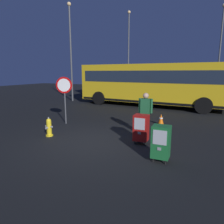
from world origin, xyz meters
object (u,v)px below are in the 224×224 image
(newspaper_box_secondary, at_px, (161,142))
(street_light_far_right, at_px, (129,49))
(traffic_cone, at_px, (161,120))
(bus_near, at_px, (151,83))
(fire_hydrant, at_px, (49,127))
(stop_sign, at_px, (64,90))
(pedestrian, at_px, (145,112))
(street_light_far_left, at_px, (220,47))
(bus_far, at_px, (135,80))
(street_light_near_right, at_px, (71,46))
(newspaper_box_primary, at_px, (141,128))

(newspaper_box_secondary, distance_m, street_light_far_right, 17.42)
(traffic_cone, relative_size, bus_near, 0.05)
(fire_hydrant, xyz_separation_m, newspaper_box_secondary, (4.38, -0.51, 0.22))
(stop_sign, xyz_separation_m, pedestrian, (3.95, -0.19, -0.65))
(newspaper_box_secondary, distance_m, street_light_far_left, 15.86)
(fire_hydrant, height_order, bus_near, bus_near)
(fire_hydrant, relative_size, street_light_far_left, 0.09)
(newspaper_box_secondary, distance_m, stop_sign, 5.61)
(street_light_far_left, bearing_deg, bus_far, -170.68)
(stop_sign, bearing_deg, newspaper_box_secondary, -25.18)
(bus_near, bearing_deg, bus_far, 124.30)
(stop_sign, relative_size, street_light_far_right, 0.26)
(fire_hydrant, xyz_separation_m, bus_near, (1.84, 8.67, 1.36))
(street_light_near_right, bearing_deg, newspaper_box_secondary, -44.15)
(newspaper_box_primary, height_order, bus_near, bus_near)
(fire_hydrant, xyz_separation_m, traffic_cone, (3.62, 3.48, -0.09))
(stop_sign, distance_m, street_light_near_right, 8.54)
(street_light_near_right, bearing_deg, street_light_far_left, 28.45)
(fire_hydrant, xyz_separation_m, bus_far, (-0.92, 13.50, 1.36))
(traffic_cone, relative_size, street_light_far_left, 0.07)
(stop_sign, distance_m, street_light_far_left, 14.92)
(pedestrian, bearing_deg, traffic_cone, 81.66)
(newspaper_box_secondary, distance_m, bus_far, 15.02)
(newspaper_box_secondary, relative_size, street_light_far_left, 0.13)
(street_light_far_right, bearing_deg, newspaper_box_primary, -68.32)
(newspaper_box_secondary, height_order, street_light_far_right, street_light_far_right)
(pedestrian, xyz_separation_m, bus_far, (-4.27, 11.86, 0.76))
(stop_sign, bearing_deg, fire_hydrant, -71.69)
(street_light_far_left, bearing_deg, stop_sign, -118.38)
(bus_far, bearing_deg, street_light_near_right, -122.68)
(bus_far, relative_size, street_light_near_right, 1.35)
(stop_sign, height_order, street_light_far_left, street_light_far_left)
(newspaper_box_primary, distance_m, bus_far, 13.63)
(pedestrian, height_order, street_light_far_right, street_light_far_right)
(newspaper_box_primary, height_order, newspaper_box_secondary, same)
(street_light_far_right, bearing_deg, fire_hydrant, -81.55)
(newspaper_box_secondary, bearing_deg, pedestrian, 115.69)
(bus_near, xyz_separation_m, bus_far, (-2.76, 4.83, 0.00))
(fire_hydrant, relative_size, newspaper_box_secondary, 0.73)
(pedestrian, height_order, street_light_near_right, street_light_near_right)
(bus_far, bearing_deg, traffic_cone, -58.94)
(newspaper_box_primary, bearing_deg, street_light_far_left, 78.49)
(bus_near, bearing_deg, newspaper_box_secondary, -70.01)
(newspaper_box_primary, relative_size, bus_near, 0.10)
(newspaper_box_secondary, bearing_deg, bus_near, 105.45)
(street_light_far_right, bearing_deg, newspaper_box_secondary, -66.93)
(newspaper_box_primary, height_order, street_light_far_right, street_light_far_right)
(newspaper_box_primary, relative_size, street_light_far_right, 0.12)
(bus_far, relative_size, street_light_far_right, 1.25)
(fire_hydrant, xyz_separation_m, pedestrian, (3.35, 1.64, 0.60))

